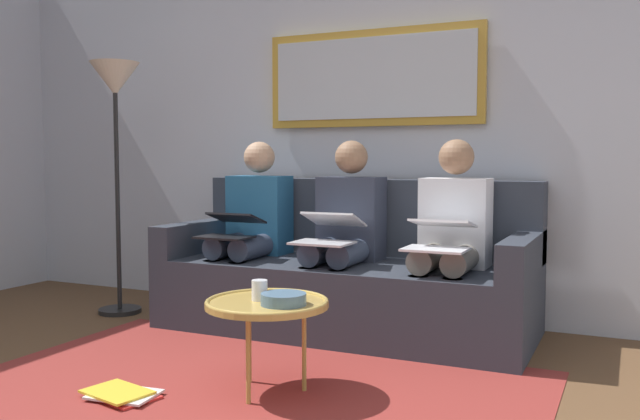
{
  "coord_description": "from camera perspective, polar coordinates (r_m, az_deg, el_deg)",
  "views": [
    {
      "loc": [
        -1.56,
        1.66,
        1.03
      ],
      "look_at": [
        0.0,
        -1.7,
        0.75
      ],
      "focal_mm": 38.18,
      "sensor_mm": 36.0,
      "label": 1
    }
  ],
  "objects": [
    {
      "name": "magazine_stack",
      "position": [
        3.14,
        -16.27,
        -14.59
      ],
      "size": [
        0.35,
        0.28,
        0.03
      ],
      "color": "red",
      "rests_on": "ground_plane"
    },
    {
      "name": "person_right",
      "position": [
        4.33,
        -5.74,
        -1.28
      ],
      "size": [
        0.38,
        0.58,
        1.14
      ],
      "color": "#235B84",
      "rests_on": "couch"
    },
    {
      "name": "person_left",
      "position": [
        3.84,
        10.92,
        -2.05
      ],
      "size": [
        0.38,
        0.58,
        1.14
      ],
      "color": "silver",
      "rests_on": "couch"
    },
    {
      "name": "standing_lamp",
      "position": [
        4.7,
        -16.77,
        8.3
      ],
      "size": [
        0.32,
        0.32,
        1.66
      ],
      "color": "black",
      "rests_on": "ground_plane"
    },
    {
      "name": "wall_rear",
      "position": [
        4.54,
        4.83,
        7.71
      ],
      "size": [
        6.0,
        0.12,
        2.6
      ],
      "primitive_type": "cube",
      "color": "#B7BCC6",
      "rests_on": "ground_plane"
    },
    {
      "name": "area_rug",
      "position": [
        3.13,
        -6.8,
        -14.85
      ],
      "size": [
        2.6,
        1.8,
        0.01
      ],
      "primitive_type": "cube",
      "color": "maroon",
      "rests_on": "ground_plane"
    },
    {
      "name": "bowl",
      "position": [
        2.92,
        -3.08,
        -7.46
      ],
      "size": [
        0.2,
        0.2,
        0.05
      ],
      "primitive_type": "cylinder",
      "color": "slate",
      "rests_on": "coffee_table"
    },
    {
      "name": "laptop_black",
      "position": [
        4.12,
        -7.47,
        -1.36
      ],
      "size": [
        0.32,
        0.34,
        0.15
      ],
      "color": "black"
    },
    {
      "name": "cup",
      "position": [
        3.02,
        -5.09,
        -6.71
      ],
      "size": [
        0.07,
        0.07,
        0.09
      ],
      "primitive_type": "cylinder",
      "color": "silver",
      "rests_on": "coffee_table"
    },
    {
      "name": "coffee_table",
      "position": [
        3.01,
        -4.46,
        -7.9
      ],
      "size": [
        0.54,
        0.54,
        0.42
      ],
      "color": "tan",
      "rests_on": "ground_plane"
    },
    {
      "name": "couch",
      "position": [
        4.15,
        2.44,
        -5.66
      ],
      "size": [
        2.2,
        0.9,
        0.9
      ],
      "color": "#2D333D",
      "rests_on": "ground_plane"
    },
    {
      "name": "laptop_silver",
      "position": [
        3.83,
        0.75,
        -1.64
      ],
      "size": [
        0.32,
        0.39,
        0.17
      ],
      "color": "silver"
    },
    {
      "name": "framed_mirror",
      "position": [
        4.48,
        4.43,
        10.97
      ],
      "size": [
        1.46,
        0.05,
        0.62
      ],
      "color": "#B7892D"
    },
    {
      "name": "person_middle",
      "position": [
        4.04,
        2.08,
        -1.66
      ],
      "size": [
        0.38,
        0.58,
        1.14
      ],
      "color": "#2D3342",
      "rests_on": "couch"
    },
    {
      "name": "laptop_white",
      "position": [
        3.61,
        10.0,
        -2.03
      ],
      "size": [
        0.32,
        0.38,
        0.16
      ],
      "color": "white"
    }
  ]
}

